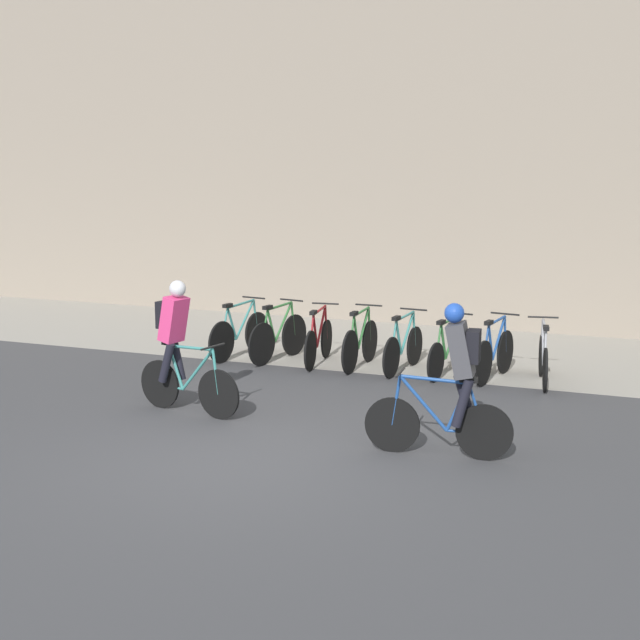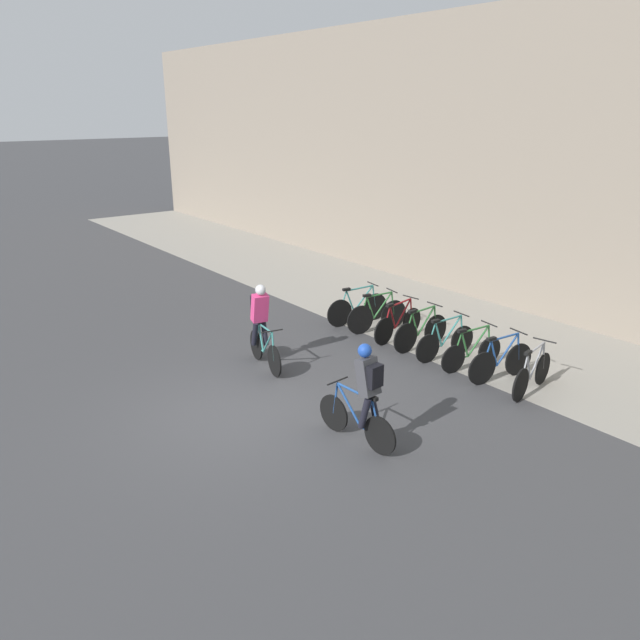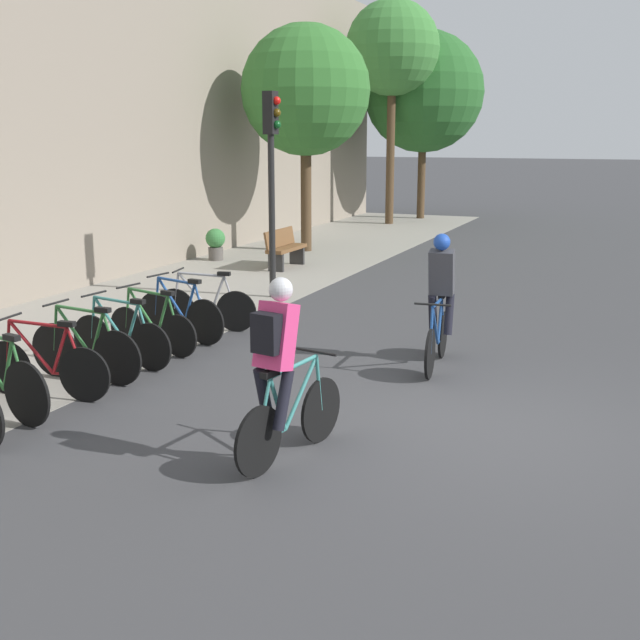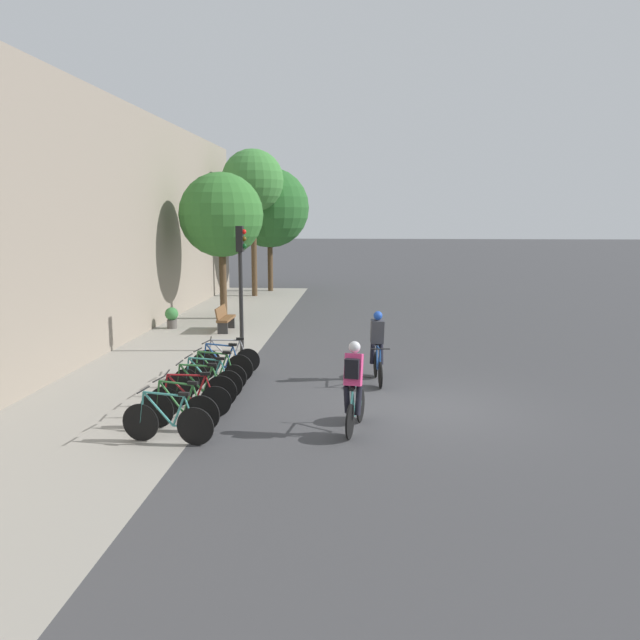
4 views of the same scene
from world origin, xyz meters
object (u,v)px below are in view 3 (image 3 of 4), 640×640
at_px(cyclist_pink, 280,366).
at_px(bench, 285,248).
at_px(traffic_light_pole, 272,157).
at_px(parked_bike_7, 205,306).
at_px(parked_bike_2, 45,366).
at_px(cyclist_grey, 440,295).
at_px(parked_bike_5, 152,327).
at_px(potted_plant, 215,243).
at_px(parked_bike_4, 121,338).
at_px(parked_bike_6, 180,314).
at_px(parked_bike_3, 85,349).

distance_m(cyclist_pink, bench, 11.36).
bearing_deg(traffic_light_pole, bench, 21.38).
height_order(cyclist_pink, parked_bike_7, cyclist_pink).
bearing_deg(cyclist_pink, parked_bike_2, 78.59).
bearing_deg(parked_bike_7, cyclist_grey, -96.88).
distance_m(parked_bike_5, potted_plant, 8.57).
bearing_deg(potted_plant, bench, -100.60).
bearing_deg(parked_bike_7, parked_bike_2, -180.00).
height_order(parked_bike_4, parked_bike_5, parked_bike_4).
distance_m(parked_bike_2, traffic_light_pole, 6.80).
xyz_separation_m(cyclist_grey, traffic_light_pole, (3.26, 4.03, 1.66)).
xyz_separation_m(parked_bike_4, parked_bike_6, (1.45, 0.00, 0.01)).
bearing_deg(potted_plant, parked_bike_5, -156.11).
bearing_deg(parked_bike_4, bench, 9.86).
xyz_separation_m(parked_bike_4, traffic_light_pole, (4.97, 0.17, 2.22)).
height_order(traffic_light_pole, potted_plant, traffic_light_pole).
height_order(parked_bike_7, potted_plant, parked_bike_7).
bearing_deg(cyclist_pink, parked_bike_4, 57.56).
bearing_deg(parked_bike_6, parked_bike_4, -179.95).
bearing_deg(parked_bike_7, potted_plant, 28.54).
height_order(cyclist_grey, parked_bike_3, cyclist_grey).
relative_size(traffic_light_pole, potted_plant, 4.84).
relative_size(parked_bike_7, bench, 1.14).
height_order(parked_bike_7, traffic_light_pole, traffic_light_pole).
bearing_deg(parked_bike_7, bench, 13.34).
height_order(parked_bike_4, bench, parked_bike_4).
distance_m(parked_bike_7, bench, 6.16).
relative_size(parked_bike_5, potted_plant, 2.03).
bearing_deg(cyclist_grey, parked_bike_4, 113.92).
distance_m(parked_bike_3, bench, 9.01).
distance_m(parked_bike_4, parked_bike_5, 0.73).
xyz_separation_m(parked_bike_4, bench, (8.17, 1.42, 0.07)).
bearing_deg(potted_plant, parked_bike_7, -151.46).
distance_m(traffic_light_pole, bench, 4.05).
height_order(parked_bike_2, potted_plant, parked_bike_2).
relative_size(parked_bike_5, parked_bike_6, 0.97).
bearing_deg(parked_bike_7, traffic_light_pole, 3.44).
xyz_separation_m(cyclist_pink, parked_bike_6, (3.58, 3.34, -0.54)).
relative_size(cyclist_pink, parked_bike_2, 1.05).
relative_size(parked_bike_4, traffic_light_pole, 0.44).
bearing_deg(parked_bike_6, parked_bike_2, -179.97).
distance_m(cyclist_grey, parked_bike_2, 5.02).
height_order(parked_bike_5, bench, parked_bike_5).
height_order(cyclist_grey, parked_bike_6, cyclist_grey).
height_order(parked_bike_4, traffic_light_pole, traffic_light_pole).
distance_m(parked_bike_3, parked_bike_6, 2.18).
distance_m(traffic_light_pole, potted_plant, 5.33).
relative_size(cyclist_grey, traffic_light_pole, 0.47).
xyz_separation_m(parked_bike_7, potted_plant, (6.38, 3.47, 0.04)).
xyz_separation_m(parked_bike_2, traffic_light_pole, (6.42, 0.17, 2.21)).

